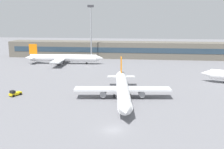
% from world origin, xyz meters
% --- Properties ---
extents(ground_plane, '(400.00, 400.00, 0.00)m').
position_xyz_m(ground_plane, '(0.00, 40.00, 0.00)').
color(ground_plane, slate).
extents(terminal_building, '(142.26, 12.13, 9.00)m').
position_xyz_m(terminal_building, '(0.00, 100.40, 4.50)').
color(terminal_building, '#5B564C').
rests_on(terminal_building, ground_plane).
extents(airplane_near, '(27.53, 39.27, 9.71)m').
position_xyz_m(airplane_near, '(0.18, 21.06, 2.96)').
color(airplane_near, white).
rests_on(airplane_near, ground_plane).
extents(airplane_far, '(39.35, 27.45, 9.72)m').
position_xyz_m(airplane_far, '(-33.13, 76.09, 2.96)').
color(airplane_far, white).
rests_on(airplane_far, ground_plane).
extents(baggage_tug_yellow, '(3.04, 3.89, 1.75)m').
position_xyz_m(baggage_tug_yellow, '(-31.50, 20.73, 0.80)').
color(baggage_tug_yellow, yellow).
rests_on(baggage_tug_yellow, ground_plane).
extents(floodlight_tower_west, '(3.20, 0.80, 28.74)m').
position_xyz_m(floodlight_tower_west, '(-21.91, 88.75, 16.44)').
color(floodlight_tower_west, gray).
rests_on(floodlight_tower_west, ground_plane).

